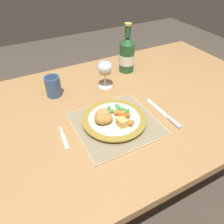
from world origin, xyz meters
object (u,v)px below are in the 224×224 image
Objects in this scene: dining_table at (112,120)px; wine_glass at (105,69)px; table_knife at (166,115)px; dinner_plate at (114,120)px; drinking_cup at (53,86)px; fork at (64,139)px; bottle at (127,54)px.

dining_table is 11.78× the size of wine_glass.
table_knife reaches higher than dining_table.
dinner_plate is at bearing -113.36° from dining_table.
dining_table is 0.31m from drinking_cup.
dinner_plate is 1.86× the size of wine_glass.
drinking_cup reaches higher than dining_table.
drinking_cup is at bearing 80.08° from fork.
bottle is (0.47, 0.35, 0.09)m from fork.
dining_table is 16.87× the size of drinking_cup.
table_knife is at bearing -69.46° from wine_glass.
dining_table is 0.28m from fork.
drinking_cup is at bearing -172.90° from bottle.
table_knife is 0.42m from bottle.
wine_glass is (0.29, 0.25, 0.09)m from fork.
drinking_cup is (-0.15, 0.30, 0.03)m from dinner_plate.
fork is at bearing -157.73° from dining_table.
bottle is at bearing 7.10° from drinking_cup.
wine_glass is at bearing 110.54° from table_knife.
wine_glass is 0.20m from bottle.
bottle reaches higher than dinner_plate.
dining_table is at bearing 66.64° from dinner_plate.
dining_table is 7.36× the size of table_knife.
bottle is at bearing 81.93° from table_knife.
bottle reaches higher than drinking_cup.
dining_table is 0.37m from bottle.
bottle is at bearing 48.45° from dining_table.
drinking_cup is (-0.36, 0.36, 0.05)m from table_knife.
dinner_plate is at bearing 163.93° from table_knife.
bottle is (0.22, 0.25, 0.17)m from dining_table.
wine_glass reaches higher than dinner_plate.
fork is 0.59m from bottle.
bottle reaches higher than dining_table.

